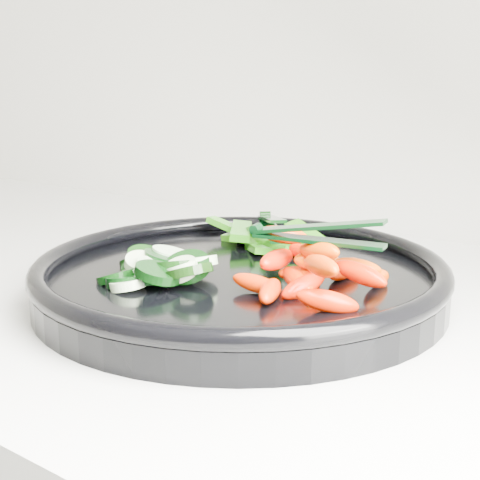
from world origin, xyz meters
The scene contains 6 objects.
veggie_tray centered at (0.01, 1.67, 0.95)m, with size 0.43×0.43×0.04m.
cucumber_pile centered at (-0.04, 1.62, 0.96)m, with size 0.14×0.11×0.04m.
carrot_pile centered at (0.09, 1.66, 0.97)m, with size 0.14×0.14×0.06m.
pepper_pile centered at (-0.03, 1.77, 0.96)m, with size 0.14×0.10×0.03m.
tong_carrot centered at (0.09, 1.66, 1.00)m, with size 0.11×0.04×0.02m.
tong_pepper centered at (-0.02, 1.77, 0.98)m, with size 0.09×0.10×0.02m.
Camera 1 is at (0.35, 1.20, 1.13)m, focal length 50.00 mm.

